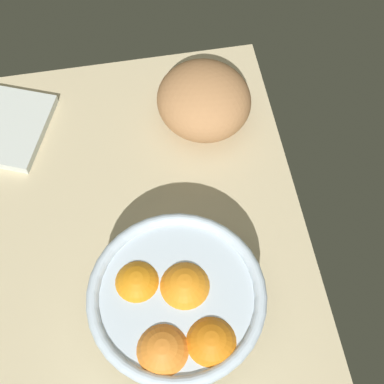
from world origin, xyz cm
name	(u,v)px	position (x,y,z in cm)	size (l,w,h in cm)	color
ground_plane	(123,287)	(0.00, 0.00, -1.50)	(81.43, 56.12, 3.00)	#CAB88E
fruit_bowl	(177,307)	(-6.51, -6.95, 6.54)	(22.31, 22.31, 10.98)	silver
bread_loaf	(204,100)	(26.26, -16.49, 4.76)	(15.22, 14.78, 9.52)	#B67E4E
napkin_folded	(11,128)	(29.10, 14.77, 0.77)	(14.58, 10.93, 1.53)	silver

